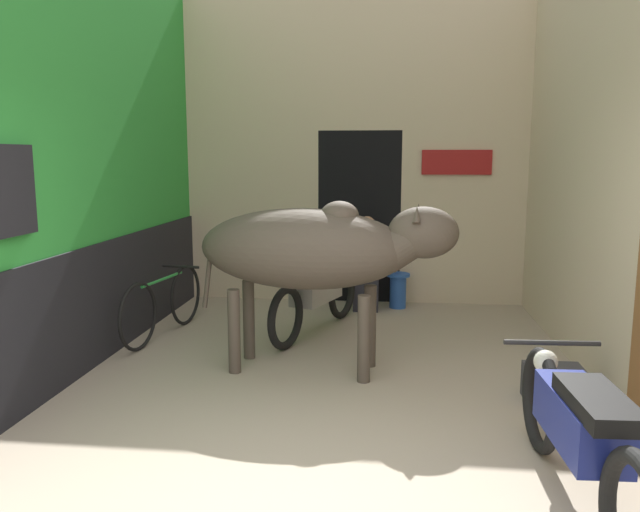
{
  "coord_description": "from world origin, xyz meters",
  "views": [
    {
      "loc": [
        0.49,
        -2.94,
        1.91
      ],
      "look_at": [
        -0.11,
        2.32,
        1.06
      ],
      "focal_mm": 35.0,
      "sensor_mm": 36.0,
      "label": 1
    }
  ],
  "objects_px": {
    "shopkeeper_seated": "(367,261)",
    "crate": "(554,384)",
    "motorcycle_far": "(316,294)",
    "plastic_stool": "(398,289)",
    "cow": "(316,249)",
    "motorcycle_near": "(580,432)",
    "bicycle": "(164,304)"
  },
  "relations": [
    {
      "from": "motorcycle_near",
      "to": "shopkeeper_seated",
      "type": "distance_m",
      "value": 4.61
    },
    {
      "from": "motorcycle_far",
      "to": "plastic_stool",
      "type": "distance_m",
      "value": 1.54
    },
    {
      "from": "shopkeeper_seated",
      "to": "plastic_stool",
      "type": "distance_m",
      "value": 0.56
    },
    {
      "from": "cow",
      "to": "motorcycle_near",
      "type": "relative_size",
      "value": 1.1
    },
    {
      "from": "bicycle",
      "to": "plastic_stool",
      "type": "distance_m",
      "value": 2.94
    },
    {
      "from": "motorcycle_near",
      "to": "bicycle",
      "type": "xyz_separation_m",
      "value": [
        -3.41,
        2.97,
        -0.1
      ]
    },
    {
      "from": "crate",
      "to": "motorcycle_far",
      "type": "bearing_deg",
      "value": 140.47
    },
    {
      "from": "bicycle",
      "to": "shopkeeper_seated",
      "type": "distance_m",
      "value": 2.56
    },
    {
      "from": "shopkeeper_seated",
      "to": "crate",
      "type": "bearing_deg",
      "value": -60.87
    },
    {
      "from": "plastic_stool",
      "to": "crate",
      "type": "bearing_deg",
      "value": -68.15
    },
    {
      "from": "motorcycle_near",
      "to": "motorcycle_far",
      "type": "distance_m",
      "value": 3.75
    },
    {
      "from": "shopkeeper_seated",
      "to": "crate",
      "type": "xyz_separation_m",
      "value": [
        1.58,
        -2.84,
        -0.47
      ]
    },
    {
      "from": "shopkeeper_seated",
      "to": "crate",
      "type": "height_order",
      "value": "shopkeeper_seated"
    },
    {
      "from": "cow",
      "to": "plastic_stool",
      "type": "height_order",
      "value": "cow"
    },
    {
      "from": "cow",
      "to": "motorcycle_far",
      "type": "distance_m",
      "value": 1.39
    },
    {
      "from": "shopkeeper_seated",
      "to": "crate",
      "type": "relative_size",
      "value": 2.66
    },
    {
      "from": "plastic_stool",
      "to": "crate",
      "type": "xyz_separation_m",
      "value": [
        1.19,
        -2.96,
        -0.1
      ]
    },
    {
      "from": "motorcycle_far",
      "to": "bicycle",
      "type": "distance_m",
      "value": 1.63
    },
    {
      "from": "bicycle",
      "to": "motorcycle_far",
      "type": "bearing_deg",
      "value": 11.36
    },
    {
      "from": "cow",
      "to": "shopkeeper_seated",
      "type": "relative_size",
      "value": 1.98
    },
    {
      "from": "motorcycle_near",
      "to": "crate",
      "type": "relative_size",
      "value": 4.78
    },
    {
      "from": "plastic_stool",
      "to": "crate",
      "type": "relative_size",
      "value": 1.01
    },
    {
      "from": "cow",
      "to": "crate",
      "type": "bearing_deg",
      "value": -14.86
    },
    {
      "from": "cow",
      "to": "motorcycle_far",
      "type": "height_order",
      "value": "cow"
    },
    {
      "from": "bicycle",
      "to": "plastic_stool",
      "type": "relative_size",
      "value": 3.81
    },
    {
      "from": "bicycle",
      "to": "crate",
      "type": "xyz_separation_m",
      "value": [
        3.68,
        -1.4,
        -0.21
      ]
    },
    {
      "from": "plastic_stool",
      "to": "crate",
      "type": "distance_m",
      "value": 3.19
    },
    {
      "from": "shopkeeper_seated",
      "to": "motorcycle_far",
      "type": "bearing_deg",
      "value": -113.89
    },
    {
      "from": "bicycle",
      "to": "shopkeeper_seated",
      "type": "relative_size",
      "value": 1.44
    },
    {
      "from": "motorcycle_near",
      "to": "plastic_stool",
      "type": "relative_size",
      "value": 4.76
    },
    {
      "from": "motorcycle_far",
      "to": "crate",
      "type": "distance_m",
      "value": 2.72
    },
    {
      "from": "crate",
      "to": "shopkeeper_seated",
      "type": "bearing_deg",
      "value": 119.13
    }
  ]
}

